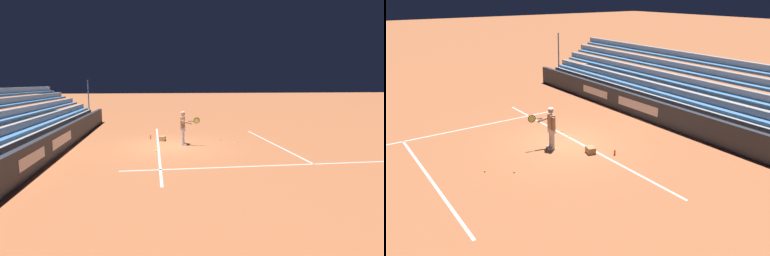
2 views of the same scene
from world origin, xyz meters
TOP-DOWN VIEW (x-y plane):
  - ground_plane at (0.00, 0.00)m, footprint 160.00×160.00m
  - court_baseline_white at (0.00, -0.50)m, footprint 12.00×0.10m
  - court_sideline_white at (4.11, 4.00)m, footprint 0.10×12.00m
  - court_service_line_white at (0.00, 5.50)m, footprint 8.22×0.10m
  - back_wall_sponsor_board at (0.01, -4.97)m, footprint 20.15×0.25m
  - bleacher_stand at (0.00, -7.20)m, footprint 19.14×3.20m
  - tennis_player at (-0.19, 0.78)m, footprint 0.70×0.96m
  - ball_box_cardboard at (-1.46, -0.24)m, footprint 0.46×0.38m
  - tennis_ball_by_box at (-1.25, 2.96)m, footprint 0.07×0.07m
  - tennis_ball_on_baseline at (0.47, -0.51)m, footprint 0.07×0.07m
  - tennis_ball_toward_net at (1.19, -0.63)m, footprint 0.07×0.07m
  - tennis_ball_stray_back at (-0.58, 3.77)m, footprint 0.07×0.07m
  - water_bottle at (-2.15, -0.89)m, footprint 0.07×0.07m

SIDE VIEW (x-z plane):
  - ground_plane at x=0.00m, z-range 0.00..0.00m
  - court_baseline_white at x=0.00m, z-range 0.00..0.01m
  - court_sideline_white at x=4.11m, z-range 0.00..0.01m
  - court_service_line_white at x=0.00m, z-range 0.00..0.01m
  - tennis_ball_by_box at x=-1.25m, z-range 0.00..0.07m
  - tennis_ball_on_baseline at x=0.47m, z-range 0.00..0.07m
  - tennis_ball_toward_net at x=1.19m, z-range 0.00..0.07m
  - tennis_ball_stray_back at x=-0.58m, z-range 0.00..0.07m
  - water_bottle at x=-2.15m, z-range 0.00..0.22m
  - ball_box_cardboard at x=-1.46m, z-range 0.00..0.26m
  - back_wall_sponsor_board at x=0.01m, z-range 0.00..1.10m
  - bleacher_stand at x=0.00m, z-range -0.94..2.46m
  - tennis_player at x=-0.19m, z-range 0.04..1.75m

